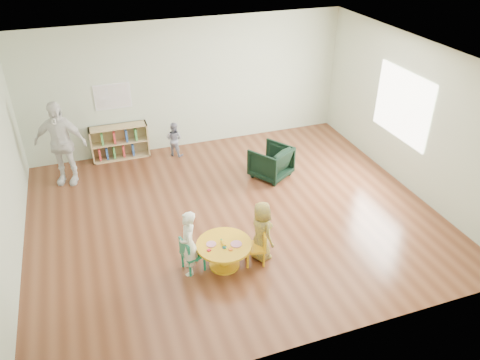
% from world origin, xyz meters
% --- Properties ---
extents(room, '(7.10, 7.00, 2.80)m').
position_xyz_m(room, '(0.01, 0.00, 1.89)').
color(room, brown).
rests_on(room, ground).
extents(activity_table, '(0.84, 0.84, 0.46)m').
position_xyz_m(activity_table, '(-0.55, -1.24, 0.29)').
color(activity_table, gold).
rests_on(activity_table, ground).
extents(kid_chair_left, '(0.37, 0.37, 0.57)m').
position_xyz_m(kid_chair_left, '(-1.05, -1.16, 0.31)').
color(kid_chair_left, '#167B5A').
rests_on(kid_chair_left, ground).
extents(kid_chair_right, '(0.37, 0.37, 0.57)m').
position_xyz_m(kid_chair_right, '(-0.04, -1.33, 0.31)').
color(kid_chair_right, gold).
rests_on(kid_chair_right, ground).
extents(bookshelf, '(1.20, 0.30, 0.75)m').
position_xyz_m(bookshelf, '(-1.61, 2.86, 0.37)').
color(bookshelf, tan).
rests_on(bookshelf, ground).
extents(alphabet_poster, '(0.74, 0.01, 0.54)m').
position_xyz_m(alphabet_poster, '(-1.60, 2.98, 1.35)').
color(alphabet_poster, white).
rests_on(alphabet_poster, ground).
extents(armchair, '(0.97, 0.97, 0.65)m').
position_xyz_m(armchair, '(1.15, 1.03, 0.32)').
color(armchair, black).
rests_on(armchair, ground).
extents(child_left, '(0.33, 0.43, 1.06)m').
position_xyz_m(child_left, '(-1.08, -1.19, 0.53)').
color(child_left, white).
rests_on(child_left, ground).
extents(child_right, '(0.40, 0.54, 1.00)m').
position_xyz_m(child_right, '(0.05, -1.23, 0.50)').
color(child_right, yellow).
rests_on(child_right, ground).
extents(toddler, '(0.47, 0.46, 0.77)m').
position_xyz_m(toddler, '(-0.47, 2.57, 0.38)').
color(toddler, '#1C2248').
rests_on(toddler, ground).
extents(adult_caretaker, '(1.07, 0.72, 1.69)m').
position_xyz_m(adult_caretaker, '(-2.73, 2.17, 0.84)').
color(adult_caretaker, white).
rests_on(adult_caretaker, ground).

